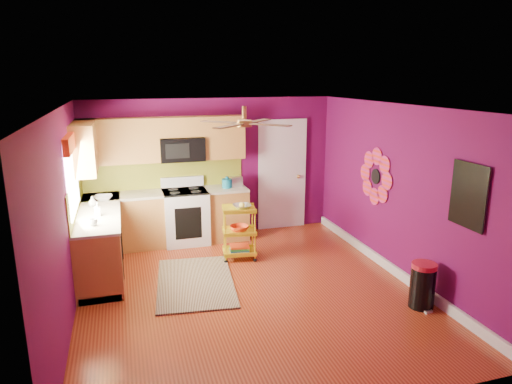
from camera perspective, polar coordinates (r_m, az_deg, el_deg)
name	(u,v)px	position (r m, az deg, el deg)	size (l,w,h in m)	color
ground	(249,291)	(6.43, -0.86, -12.27)	(5.00, 5.00, 0.00)	maroon
room_envelope	(251,175)	(5.89, -0.67, 2.12)	(4.54, 5.04, 2.52)	#5D0A46
lower_cabinets	(140,229)	(7.75, -14.26, -4.51)	(2.81, 2.31, 0.94)	#9B642A
electric_range	(186,216)	(8.13, -8.79, -2.97)	(0.76, 0.66, 1.13)	white
upper_cabinetry	(141,143)	(7.79, -14.23, 5.93)	(2.80, 2.30, 1.26)	#9B642A
left_window	(71,162)	(6.72, -22.08, 3.49)	(0.08, 1.35, 1.08)	white
panel_door	(282,176)	(8.71, 3.27, 2.03)	(0.95, 0.11, 2.15)	white
right_wall_art	(412,184)	(6.58, 18.95, 0.95)	(0.04, 2.74, 1.04)	black
ceiling_fan	(244,123)	(5.97, -1.47, 8.67)	(1.01, 1.01, 0.26)	#BF8C3F
shag_rug	(195,282)	(6.71, -7.59, -11.08)	(1.06, 1.73, 0.02)	black
rolling_cart	(240,230)	(7.31, -2.04, -4.79)	(0.57, 0.45, 0.94)	yellow
trash_can	(423,285)	(6.27, 20.10, -10.90)	(0.36, 0.37, 0.60)	black
teal_kettle	(227,183)	(8.13, -3.64, 1.11)	(0.18, 0.18, 0.21)	#126C88
toaster	(236,181)	(8.22, -2.51, 1.33)	(0.22, 0.15, 0.18)	beige
soap_bottle_a	(97,209)	(6.87, -19.22, -2.05)	(0.09, 0.09, 0.19)	#EA3F72
soap_bottle_b	(93,201)	(7.38, -19.75, -1.12)	(0.12, 0.12, 0.16)	white
counter_dish	(104,198)	(7.73, -18.52, -0.68)	(0.28, 0.28, 0.07)	white
counter_cup	(93,222)	(6.46, -19.70, -3.58)	(0.12, 0.12, 0.09)	white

